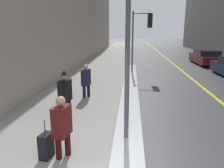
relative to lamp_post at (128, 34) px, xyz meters
The scene contains 10 objects.
sidewalk_slab 13.66m from the lamp_post, 99.33° to the left, with size 4.00×80.00×0.01m.
road_centre_stripe 14.02m from the lamp_post, 73.81° to the left, with size 0.16×80.00×0.00m.
snow_bank_curb 5.46m from the lamp_post, 89.32° to the left, with size 0.75×15.82×0.16m.
lamp_post is the anchor object (origin of this frame).
traffic_light_near 9.48m from the lamp_post, 85.22° to the left, with size 1.30×0.37×4.11m.
pedestrian_trailing 2.57m from the lamp_post, 150.60° to the right, with size 0.36×0.52×1.48m.
pedestrian_in_fedora 3.26m from the lamp_post, 142.48° to the left, with size 0.37×0.54×1.61m.
pedestrian_with_shoulder_bag 4.77m from the lamp_post, 115.37° to the left, with size 0.36×0.71×1.48m.
parked_car_maroon 16.22m from the lamp_post, 65.65° to the left, with size 1.87×4.30×1.26m.
rolling_suitcase 3.21m from the lamp_post, 154.30° to the right, with size 0.28×0.39×0.95m.
Camera 1 is at (0.27, -3.43, 2.87)m, focal length 35.00 mm.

